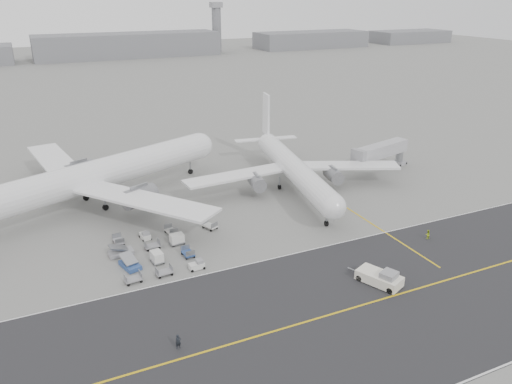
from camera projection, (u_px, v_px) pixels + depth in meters
name	position (u px, v px, depth m)	size (l,w,h in m)	color
ground	(214.00, 264.00, 74.71)	(700.00, 700.00, 0.00)	gray
taxiway	(303.00, 323.00, 61.51)	(220.00, 59.00, 0.03)	#2B2B2E
horizon_buildings	(113.00, 58.00, 305.31)	(520.00, 28.00, 28.00)	gray
control_tower	(217.00, 26.00, 330.55)	(7.00, 7.00, 31.25)	gray
airliner_a	(94.00, 176.00, 93.30)	(55.79, 54.57, 20.33)	white
airliner_b	(293.00, 167.00, 101.63)	(45.08, 45.94, 15.95)	white
pushback_tug	(380.00, 278.00, 69.35)	(5.19, 8.09, 2.33)	white
jet_bridge	(381.00, 152.00, 111.75)	(17.35, 7.42, 6.49)	gray
gse_cluster	(155.00, 256.00, 77.11)	(16.30, 19.99, 1.85)	gray
stray_dolly	(210.00, 229.00, 85.85)	(1.54, 2.49, 1.54)	silver
ground_crew_a	(178.00, 342.00, 56.74)	(0.68, 0.45, 1.87)	black
ground_crew_b	(428.00, 234.00, 82.01)	(0.78, 0.61, 1.61)	#A8C517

